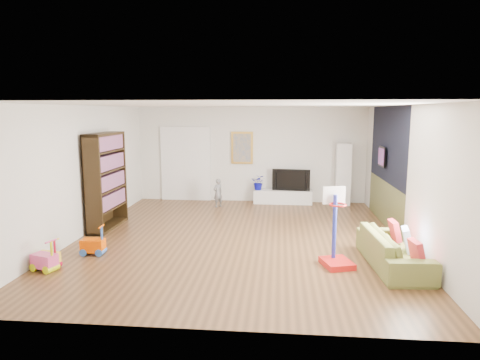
# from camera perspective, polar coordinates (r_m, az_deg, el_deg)

# --- Properties ---
(floor) EXTENTS (6.50, 7.50, 0.00)m
(floor) POSITION_cam_1_polar(r_m,az_deg,el_deg) (8.87, -0.24, -7.77)
(floor) COLOR brown
(floor) RESTS_ON ground
(ceiling) EXTENTS (6.50, 7.50, 0.00)m
(ceiling) POSITION_cam_1_polar(r_m,az_deg,el_deg) (8.49, -0.26, 9.96)
(ceiling) COLOR white
(ceiling) RESTS_ON ground
(wall_back) EXTENTS (6.50, 0.00, 2.70)m
(wall_back) POSITION_cam_1_polar(r_m,az_deg,el_deg) (12.28, 1.46, 3.39)
(wall_back) COLOR silver
(wall_back) RESTS_ON ground
(wall_front) EXTENTS (6.50, 0.00, 2.70)m
(wall_front) POSITION_cam_1_polar(r_m,az_deg,el_deg) (4.92, -4.53, -5.33)
(wall_front) COLOR silver
(wall_front) RESTS_ON ground
(wall_left) EXTENTS (0.00, 7.50, 2.70)m
(wall_left) POSITION_cam_1_polar(r_m,az_deg,el_deg) (9.46, -20.25, 1.10)
(wall_left) COLOR white
(wall_left) RESTS_ON ground
(wall_right) EXTENTS (0.00, 7.50, 2.70)m
(wall_right) POSITION_cam_1_polar(r_m,az_deg,el_deg) (8.87, 21.14, 0.56)
(wall_right) COLOR white
(wall_right) RESTS_ON ground
(navy_accent) EXTENTS (0.01, 3.20, 1.70)m
(navy_accent) POSITION_cam_1_polar(r_m,az_deg,el_deg) (10.16, 19.10, 4.52)
(navy_accent) COLOR black
(navy_accent) RESTS_ON wall_right
(olive_wainscot) EXTENTS (0.01, 3.20, 1.00)m
(olive_wainscot) POSITION_cam_1_polar(r_m,az_deg,el_deg) (10.34, 18.71, -2.95)
(olive_wainscot) COLOR brown
(olive_wainscot) RESTS_ON wall_right
(doorway) EXTENTS (1.45, 0.06, 2.10)m
(doorway) POSITION_cam_1_polar(r_m,az_deg,el_deg) (12.55, -7.25, 2.06)
(doorway) COLOR white
(doorway) RESTS_ON ground
(painting_back) EXTENTS (0.62, 0.06, 0.92)m
(painting_back) POSITION_cam_1_polar(r_m,az_deg,el_deg) (12.24, 0.28, 4.31)
(painting_back) COLOR gold
(painting_back) RESTS_ON wall_back
(artwork_right) EXTENTS (0.04, 0.56, 0.46)m
(artwork_right) POSITION_cam_1_polar(r_m,az_deg,el_deg) (10.36, 18.41, 2.97)
(artwork_right) COLOR #7F3F8C
(artwork_right) RESTS_ON wall_right
(media_console) EXTENTS (1.64, 0.43, 0.38)m
(media_console) POSITION_cam_1_polar(r_m,az_deg,el_deg) (12.17, 5.72, -2.23)
(media_console) COLOR silver
(media_console) RESTS_ON ground
(tall_cabinet) EXTENTS (0.42, 0.42, 1.71)m
(tall_cabinet) POSITION_cam_1_polar(r_m,az_deg,el_deg) (12.19, 13.58, 0.75)
(tall_cabinet) COLOR white
(tall_cabinet) RESTS_ON ground
(bookshelf) EXTENTS (0.39, 1.45, 2.12)m
(bookshelf) POSITION_cam_1_polar(r_m,az_deg,el_deg) (9.91, -17.42, -0.10)
(bookshelf) COLOR black
(bookshelf) RESTS_ON ground
(sofa) EXTENTS (0.90, 2.01, 0.57)m
(sofa) POSITION_cam_1_polar(r_m,az_deg,el_deg) (7.70, 19.78, -8.73)
(sofa) COLOR olive
(sofa) RESTS_ON ground
(basketball_hoop) EXTENTS (0.60, 0.67, 1.34)m
(basketball_hoop) POSITION_cam_1_polar(r_m,az_deg,el_deg) (7.32, 12.96, -6.21)
(basketball_hoop) COLOR red
(basketball_hoop) RESTS_ON ground
(ride_on_yellow) EXTENTS (0.41, 0.30, 0.50)m
(ride_on_yellow) POSITION_cam_1_polar(r_m,az_deg,el_deg) (7.87, -24.31, -8.91)
(ride_on_yellow) COLOR gold
(ride_on_yellow) RESTS_ON ground
(ride_on_orange) EXTENTS (0.41, 0.26, 0.54)m
(ride_on_orange) POSITION_cam_1_polar(r_m,az_deg,el_deg) (8.26, -19.05, -7.60)
(ride_on_orange) COLOR #F35400
(ride_on_orange) RESTS_ON ground
(ride_on_pink) EXTENTS (0.45, 0.35, 0.53)m
(ride_on_pink) POSITION_cam_1_polar(r_m,az_deg,el_deg) (7.75, -24.67, -9.09)
(ride_on_pink) COLOR #DE4380
(ride_on_pink) RESTS_ON ground
(child) EXTENTS (0.34, 0.33, 0.78)m
(child) POSITION_cam_1_polar(r_m,az_deg,el_deg) (11.62, -2.97, -1.73)
(child) COLOR slate
(child) RESTS_ON ground
(tv) EXTENTS (1.06, 0.26, 0.61)m
(tv) POSITION_cam_1_polar(r_m,az_deg,el_deg) (12.12, 6.87, 0.08)
(tv) COLOR black
(tv) RESTS_ON media_console
(vase_plant) EXTENTS (0.44, 0.40, 0.43)m
(vase_plant) POSITION_cam_1_polar(r_m,az_deg,el_deg) (12.09, 2.51, -0.32)
(vase_plant) COLOR #0A0B95
(vase_plant) RESTS_ON media_console
(pillow_left) EXTENTS (0.14, 0.37, 0.36)m
(pillow_left) POSITION_cam_1_polar(r_m,az_deg,el_deg) (7.16, 22.49, -8.83)
(pillow_left) COLOR #BA2C33
(pillow_left) RESTS_ON sofa
(pillow_center) EXTENTS (0.17, 0.41, 0.40)m
(pillow_center) POSITION_cam_1_polar(r_m,az_deg,el_deg) (7.75, 21.42, -7.42)
(pillow_center) COLOR white
(pillow_center) RESTS_ON sofa
(pillow_right) EXTENTS (0.11, 0.37, 0.37)m
(pillow_right) POSITION_cam_1_polar(r_m,az_deg,el_deg) (8.25, 19.92, -6.35)
(pillow_right) COLOR #B0232F
(pillow_right) RESTS_ON sofa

